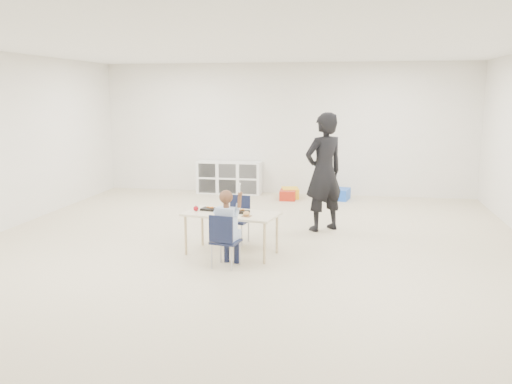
% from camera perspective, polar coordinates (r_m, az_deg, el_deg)
% --- Properties ---
extents(room, '(9.00, 9.02, 2.80)m').
position_cam_1_polar(room, '(7.29, -1.21, 4.40)').
color(room, beige).
rests_on(room, ground).
extents(table, '(1.34, 0.84, 0.57)m').
position_cam_1_polar(table, '(7.35, -2.59, -4.36)').
color(table, beige).
rests_on(table, ground).
extents(chair_near, '(0.38, 0.37, 0.69)m').
position_cam_1_polar(chair_near, '(6.81, -3.20, -5.10)').
color(chair_near, '#111733').
rests_on(chair_near, ground).
extents(chair_far, '(0.38, 0.37, 0.69)m').
position_cam_1_polar(chair_far, '(7.87, -2.07, -2.97)').
color(chair_far, '#111733').
rests_on(chair_far, ground).
extents(child, '(0.53, 0.53, 1.08)m').
position_cam_1_polar(child, '(6.76, -3.21, -3.48)').
color(child, '#9FB2D7').
rests_on(child, chair_near).
extents(lunch_tray_near, '(0.25, 0.20, 0.03)m').
position_cam_1_polar(lunch_tray_near, '(7.29, -1.66, -2.08)').
color(lunch_tray_near, black).
rests_on(lunch_tray_near, table).
extents(lunch_tray_far, '(0.25, 0.20, 0.03)m').
position_cam_1_polar(lunch_tray_far, '(7.47, -4.91, -1.81)').
color(lunch_tray_far, black).
rests_on(lunch_tray_far, table).
extents(milk_carton, '(0.08, 0.08, 0.10)m').
position_cam_1_polar(milk_carton, '(7.16, -2.96, -2.04)').
color(milk_carton, white).
rests_on(milk_carton, table).
extents(bread_roll, '(0.09, 0.09, 0.07)m').
position_cam_1_polar(bread_roll, '(7.07, -1.01, -2.31)').
color(bread_roll, '#DCA85A').
rests_on(bread_roll, table).
extents(apple_near, '(0.07, 0.07, 0.07)m').
position_cam_1_polar(apple_near, '(7.39, -2.97, -1.75)').
color(apple_near, maroon).
rests_on(apple_near, table).
extents(apple_far, '(0.07, 0.07, 0.07)m').
position_cam_1_polar(apple_far, '(7.43, -6.34, -1.74)').
color(apple_far, maroon).
rests_on(apple_far, table).
extents(cubby_shelf, '(1.40, 0.40, 0.70)m').
position_cam_1_polar(cubby_shelf, '(11.83, -2.83, 1.54)').
color(cubby_shelf, white).
rests_on(cubby_shelf, ground).
extents(adult, '(0.81, 0.78, 1.87)m').
position_cam_1_polar(adult, '(8.58, 7.15, 2.08)').
color(adult, black).
rests_on(adult, ground).
extents(bin_red, '(0.34, 0.42, 0.20)m').
position_cam_1_polar(bin_red, '(11.15, 3.37, -0.30)').
color(bin_red, '#B22411').
rests_on(bin_red, ground).
extents(bin_yellow, '(0.42, 0.49, 0.21)m').
position_cam_1_polar(bin_yellow, '(11.35, 3.61, -0.10)').
color(bin_yellow, yellow).
rests_on(bin_yellow, ground).
extents(bin_blue, '(0.45, 0.53, 0.23)m').
position_cam_1_polar(bin_blue, '(11.28, 8.81, -0.22)').
color(bin_blue, blue).
rests_on(bin_blue, ground).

